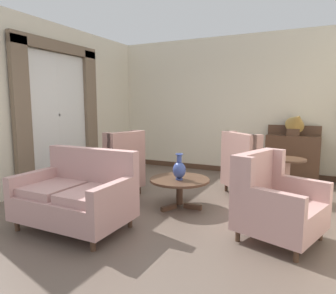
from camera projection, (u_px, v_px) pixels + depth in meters
ground at (161, 215)px, 4.37m from camera, size 9.01×9.01×0.00m
wall_back at (225, 105)px, 7.02m from camera, size 5.42×0.08×3.09m
wall_left at (67, 106)px, 6.15m from camera, size 0.08×4.50×3.09m
baseboard_back at (222, 169)px, 7.18m from camera, size 5.26×0.03×0.12m
window_with_curtains at (59, 107)px, 5.85m from camera, size 0.12×2.05×2.59m
coffee_table at (180, 183)px, 4.65m from camera, size 0.91×0.91×0.44m
porcelain_vase at (179, 169)px, 4.56m from camera, size 0.20×0.20×0.40m
settee at (77, 196)px, 3.86m from camera, size 1.41×0.89×0.99m
armchair_near_sideboard at (274, 203)px, 3.53m from camera, size 1.06×1.08×1.01m
armchair_near_window at (118, 168)px, 5.27m from camera, size 0.95×0.89×1.12m
armchair_beside_settee at (250, 169)px, 5.26m from camera, size 1.17×1.17×1.09m
side_table at (288, 174)px, 5.08m from camera, size 0.56×0.56×0.68m
sideboard at (292, 155)px, 6.24m from camera, size 1.03×0.36×1.14m
gramophone at (296, 122)px, 6.04m from camera, size 0.52×0.59×0.56m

